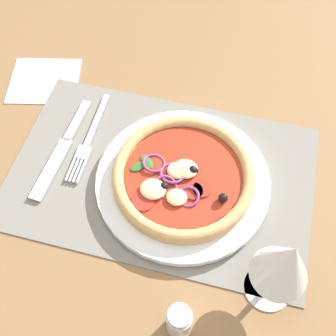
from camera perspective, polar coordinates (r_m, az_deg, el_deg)
ground_plane at (r=66.47cm, az=-0.91°, el=-1.56°), size 190.00×140.00×2.40cm
placemat at (r=65.26cm, az=-0.93°, el=-0.95°), size 46.96×30.05×0.40cm
plate at (r=63.75cm, az=2.05°, el=-1.81°), size 26.62×26.62×1.32cm
pizza at (r=62.17cm, az=2.00°, el=-1.08°), size 21.43×21.43×2.67cm
fork at (r=69.51cm, az=-10.88°, el=3.66°), size 2.28×18.02×0.44cm
knife at (r=69.53cm, az=-14.32°, el=2.61°), size 2.81×20.06×0.62cm
wine_glass at (r=50.60cm, az=15.79°, el=-12.49°), size 7.20×7.20×14.90cm
napkin at (r=80.57cm, az=-16.60°, el=11.44°), size 14.45×13.53×0.36cm
pepper_shaker at (r=54.25cm, az=1.52°, el=-20.19°), size 3.20×3.20×6.70cm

